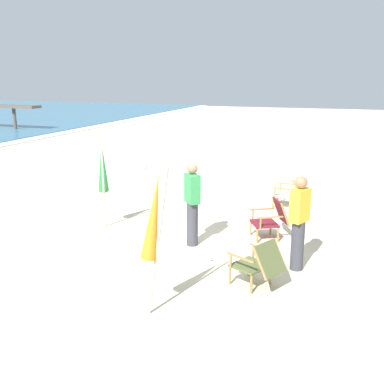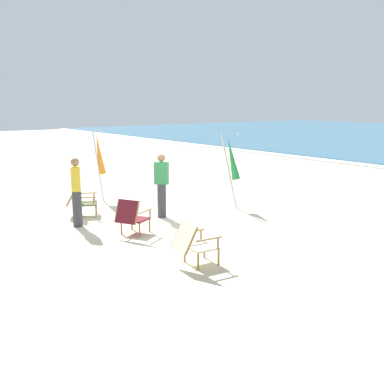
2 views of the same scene
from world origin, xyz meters
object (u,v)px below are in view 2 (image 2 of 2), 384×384
at_px(umbrella_furled_orange, 99,155).
at_px(person_near_chairs, 162,185).
at_px(person_by_waterline, 76,192).
at_px(beach_chair_front_left, 194,243).
at_px(beach_chair_far_center, 132,216).
at_px(umbrella_furled_green, 232,159).
at_px(beach_chair_back_left, 80,200).

distance_m(umbrella_furled_orange, person_near_chairs, 2.74).
height_order(person_near_chairs, person_by_waterline, same).
bearing_deg(person_by_waterline, umbrella_furled_orange, 142.81).
height_order(beach_chair_front_left, beach_chair_far_center, beach_chair_far_center).
height_order(beach_chair_front_left, umbrella_furled_green, umbrella_furled_green).
xyz_separation_m(beach_chair_front_left, umbrella_furled_orange, (-5.89, 1.06, 0.96)).
relative_size(beach_chair_back_left, umbrella_furled_orange, 0.44).
xyz_separation_m(beach_chair_back_left, umbrella_furled_orange, (-1.28, 1.18, 0.96)).
xyz_separation_m(umbrella_furled_green, person_by_waterline, (-0.77, -4.16, -0.52)).
bearing_deg(person_near_chairs, beach_chair_far_center, -57.02).
relative_size(umbrella_furled_orange, person_near_chairs, 1.30).
bearing_deg(beach_chair_far_center, umbrella_furled_green, 99.87).
relative_size(beach_chair_far_center, person_near_chairs, 0.54).
bearing_deg(beach_chair_front_left, person_by_waterline, -170.88).
bearing_deg(person_by_waterline, umbrella_furled_green, 79.51).
distance_m(beach_chair_far_center, umbrella_furled_green, 3.66).
height_order(beach_chair_back_left, beach_chair_far_center, beach_chair_far_center).
height_order(beach_chair_front_left, person_by_waterline, person_by_waterline).
relative_size(beach_chair_front_left, person_near_chairs, 0.49).
xyz_separation_m(beach_chair_far_center, person_by_waterline, (-1.38, -0.67, 0.41)).
distance_m(beach_chair_front_left, umbrella_furled_orange, 6.06).
relative_size(beach_chair_far_center, person_by_waterline, 0.54).
xyz_separation_m(umbrella_furled_green, person_near_chairs, (-0.29, -2.10, -0.52)).
bearing_deg(person_near_chairs, beach_chair_front_left, -24.33).
xyz_separation_m(beach_chair_far_center, umbrella_furled_orange, (-3.56, 0.99, 0.95)).
bearing_deg(person_near_chairs, beach_chair_back_left, -131.09).
bearing_deg(umbrella_furled_orange, umbrella_furled_green, 40.35).
height_order(umbrella_furled_green, person_by_waterline, umbrella_furled_green).
distance_m(beach_chair_front_left, person_near_chairs, 3.57).
bearing_deg(beach_chair_far_center, person_by_waterline, -154.10).
bearing_deg(person_by_waterline, beach_chair_front_left, 9.12).
xyz_separation_m(beach_chair_far_center, person_near_chairs, (-0.90, 1.39, 0.41)).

